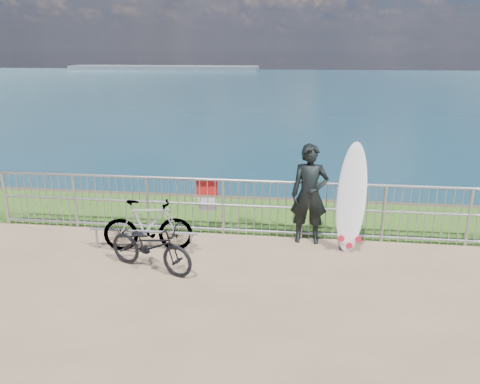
# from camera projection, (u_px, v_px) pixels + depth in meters

# --- Properties ---
(grass_strip) EXTENTS (120.00, 120.00, 0.00)m
(grass_strip) POSITION_uv_depth(u_px,v_px,m) (254.00, 215.00, 10.12)
(grass_strip) COLOR #2B5317
(grass_strip) RESTS_ON ground
(seascape) EXTENTS (260.00, 260.00, 5.00)m
(seascape) POSITION_uv_depth(u_px,v_px,m) (165.00, 70.00, 153.68)
(seascape) COLOR brown
(seascape) RESTS_ON ground
(railing) EXTENTS (10.06, 0.10, 1.13)m
(railing) POSITION_uv_depth(u_px,v_px,m) (249.00, 207.00, 8.91)
(railing) COLOR #96999E
(railing) RESTS_ON ground
(surfer) EXTENTS (0.68, 0.45, 1.85)m
(surfer) POSITION_uv_depth(u_px,v_px,m) (309.00, 194.00, 8.53)
(surfer) COLOR black
(surfer) RESTS_ON ground
(surfboard) EXTENTS (0.61, 0.56, 1.95)m
(surfboard) POSITION_uv_depth(u_px,v_px,m) (351.00, 202.00, 8.22)
(surfboard) COLOR white
(surfboard) RESTS_ON ground
(bicycle_near) EXTENTS (1.68, 1.07, 0.83)m
(bicycle_near) POSITION_uv_depth(u_px,v_px,m) (151.00, 246.00, 7.57)
(bicycle_near) COLOR black
(bicycle_near) RESTS_ON ground
(bicycle_far) EXTENTS (1.64, 0.68, 0.95)m
(bicycle_far) POSITION_uv_depth(u_px,v_px,m) (148.00, 226.00, 8.27)
(bicycle_far) COLOR black
(bicycle_far) RESTS_ON ground
(bike_rack) EXTENTS (1.95, 0.05, 0.40)m
(bike_rack) POSITION_uv_depth(u_px,v_px,m) (143.00, 233.00, 8.30)
(bike_rack) COLOR #96999E
(bike_rack) RESTS_ON ground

